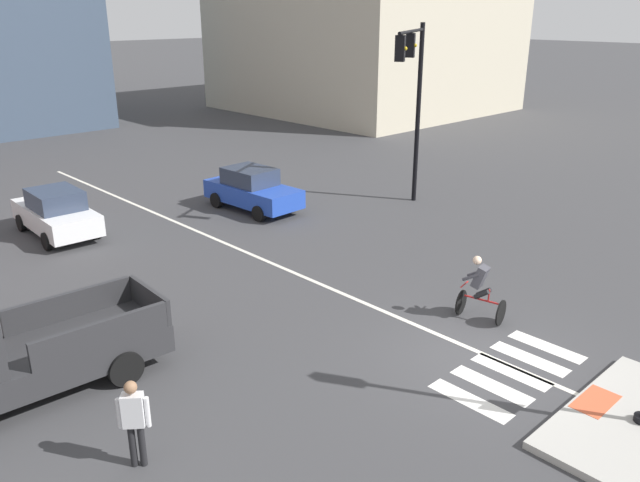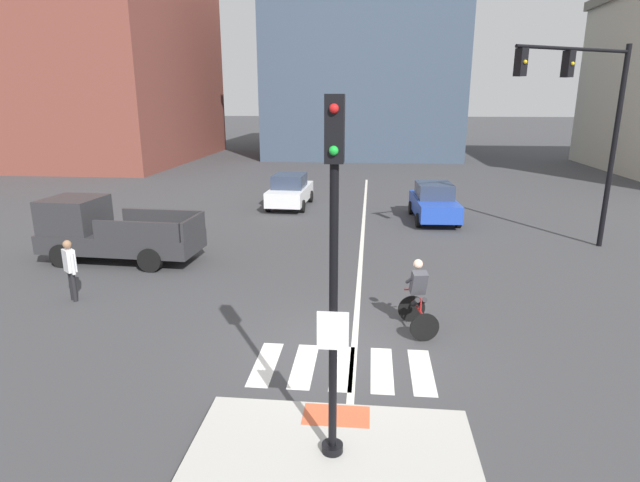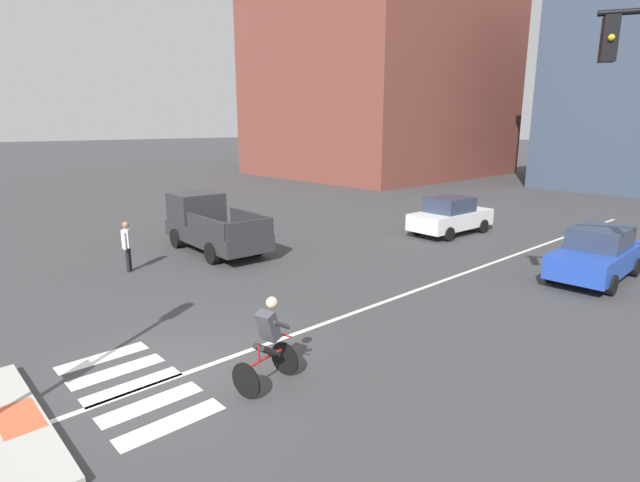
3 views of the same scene
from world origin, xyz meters
TOP-DOWN VIEW (x-y plane):
  - ground_plane at (0.00, 0.00)m, footprint 300.00×300.00m
  - tactile_pad_front at (0.00, -2.59)m, footprint 1.10×0.60m
  - crosswalk_stripe_a at (-1.57, -0.75)m, footprint 0.44×1.80m
  - crosswalk_stripe_b at (-0.78, -0.75)m, footprint 0.44×1.80m
  - crosswalk_stripe_c at (0.00, -0.75)m, footprint 0.44×1.80m
  - crosswalk_stripe_d at (0.78, -0.75)m, footprint 0.44×1.80m
  - crosswalk_stripe_e at (1.57, -0.75)m, footprint 0.44×1.80m
  - lane_centre_line at (0.21, 10.00)m, footprint 0.14×28.00m
  - traffic_light_mast at (7.58, 8.27)m, footprint 4.35×2.56m
  - building_corner_left at (26.54, 28.27)m, footprint 17.90×19.00m
  - car_blue_eastbound_far at (3.27, 12.56)m, footprint 2.00×4.18m
  - car_white_westbound_distant at (-3.49, 14.83)m, footprint 1.96×4.16m
  - pickup_truck_charcoal_cross_left at (-8.11, 5.59)m, footprint 5.19×2.26m
  - cyclist at (1.62, 1.18)m, footprint 0.86×1.20m
  - pedestrian_at_curb_left at (-7.34, 2.10)m, footprint 0.45×0.40m

SIDE VIEW (x-z plane):
  - ground_plane at x=0.00m, z-range 0.00..0.00m
  - crosswalk_stripe_a at x=-1.57m, z-range 0.00..0.01m
  - crosswalk_stripe_b at x=-0.78m, z-range 0.00..0.01m
  - crosswalk_stripe_c at x=0.00m, z-range 0.00..0.01m
  - crosswalk_stripe_d at x=0.78m, z-range 0.00..0.01m
  - crosswalk_stripe_e at x=1.57m, z-range 0.00..0.01m
  - lane_centre_line at x=0.21m, z-range 0.00..0.01m
  - tactile_pad_front at x=0.00m, z-range 0.15..0.16m
  - car_blue_eastbound_far at x=3.27m, z-range -0.01..1.63m
  - car_white_westbound_distant at x=-3.49m, z-range -0.01..1.63m
  - cyclist at x=1.62m, z-range 0.03..1.71m
  - pickup_truck_charcoal_cross_left at x=-8.11m, z-range -0.06..2.02m
  - pedestrian_at_curb_left at x=-7.34m, z-range 0.15..1.82m
  - traffic_light_mast at x=7.58m, z-range 1.32..8.28m
  - building_corner_left at x=26.54m, z-range 0.02..12.84m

